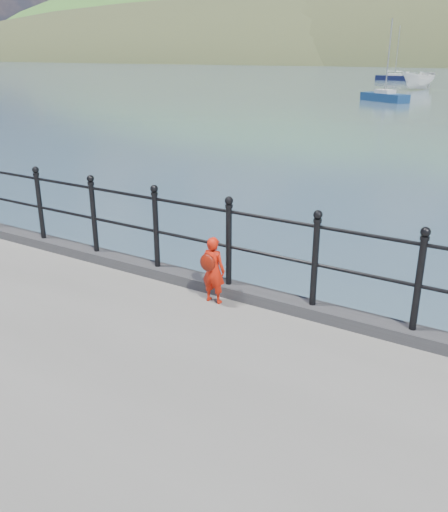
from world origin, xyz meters
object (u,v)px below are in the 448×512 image
Objects in this scene: launch_white at (419,81)px; sailboat_left at (395,78)px; child at (213,269)px; sailboat_port at (384,98)px; railing at (191,228)px.

launch_white is 21.98m from sailboat_left.
sailboat_left is (-19.68, 80.45, -1.12)m from child.
sailboat_left reaches higher than child.
child is 0.13× the size of sailboat_port.
sailboat_port is at bearing -78.46° from child.
railing is 60.74m from launch_white.
sailboat_left reaches higher than sailboat_port.
launch_white is 0.77× the size of sailboat_port.
child is 0.17× the size of launch_white.
child is at bearing -29.67° from railing.
launch_white is 17.03m from sailboat_port.
sailboat_port reaches higher than launch_white.
launch_white is at bearing 100.36° from railing.
railing is 0.74m from child.
child is 0.11× the size of sailboat_left.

